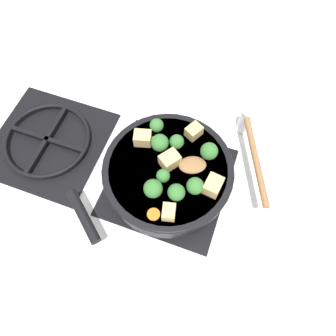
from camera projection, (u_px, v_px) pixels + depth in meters
The scene contains 21 objects.
ground_plane at pixel (168, 182), 0.88m from camera, with size 2.40×2.40×0.00m, color white.
front_burner_grate at pixel (168, 180), 0.87m from camera, with size 0.31×0.31×0.03m.
rear_burner_grate at pixel (48, 141), 0.92m from camera, with size 0.31×0.31×0.03m.
skillet_pan at pixel (167, 173), 0.83m from camera, with size 0.40×0.37×0.06m.
wooden_spoon at pixel (229, 162), 0.80m from camera, with size 0.23×0.24×0.02m.
tofu_cube_center_large at pixel (171, 161), 0.79m from camera, with size 0.05×0.04×0.04m, color #DBB770.
tofu_cube_near_handle at pixel (143, 138), 0.82m from camera, with size 0.04×0.03×0.03m, color #DBB770.
tofu_cube_east_chunk at pixel (213, 186), 0.76m from camera, with size 0.05×0.04×0.04m, color #DBB770.
tofu_cube_west_chunk at pixel (194, 131), 0.83m from camera, with size 0.04×0.03×0.03m, color #DBB770.
tofu_cube_back_piece at pixel (169, 212), 0.74m from camera, with size 0.04×0.03×0.03m, color #DBB770.
broccoli_floret_near_spoon at pixel (153, 189), 0.75m from camera, with size 0.04×0.04×0.05m.
broccoli_floret_center_top at pixel (195, 186), 0.75m from camera, with size 0.04×0.04×0.05m.
broccoli_floret_east_rim at pixel (209, 151), 0.79m from camera, with size 0.04×0.04×0.05m.
broccoli_floret_west_rim at pixel (157, 126), 0.83m from camera, with size 0.04×0.04×0.04m.
broccoli_floret_north_edge at pixel (176, 192), 0.74m from camera, with size 0.04×0.04×0.05m.
broccoli_floret_south_cluster at pixel (160, 143), 0.80m from camera, with size 0.04×0.04×0.05m.
broccoli_floret_mid_floret at pixel (178, 142), 0.80m from camera, with size 0.04×0.04×0.04m.
broccoli_floret_small_inner at pixel (165, 177), 0.77m from camera, with size 0.03×0.03×0.04m.
carrot_slice_orange_thin at pixel (155, 141), 0.83m from camera, with size 0.03×0.03×0.01m, color orange.
carrot_slice_near_center at pixel (154, 214), 0.75m from camera, with size 0.03×0.03×0.01m, color orange.
salt_shaker at pixel (245, 121), 0.91m from camera, with size 0.04×0.04×0.09m.
Camera 1 is at (-0.33, -0.12, 0.81)m, focal length 35.00 mm.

